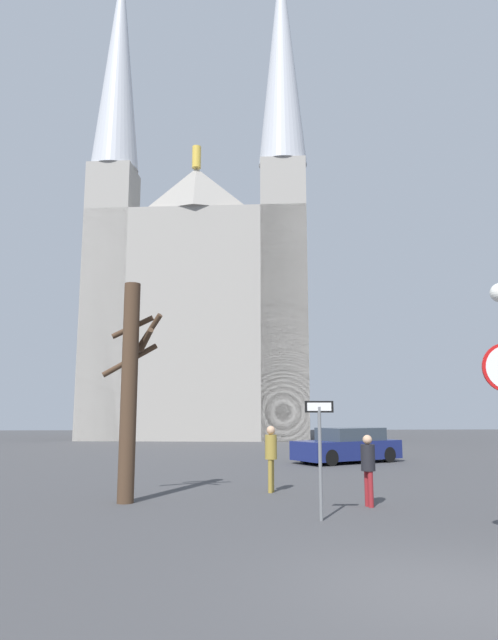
# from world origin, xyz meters

# --- Properties ---
(ground_plane) EXTENTS (120.00, 120.00, 0.00)m
(ground_plane) POSITION_xyz_m (0.00, 0.00, 0.00)
(ground_plane) COLOR #424244
(cathedral) EXTENTS (18.44, 13.31, 41.60)m
(cathedral) POSITION_xyz_m (-3.89, 38.89, 11.95)
(cathedral) COLOR gray
(cathedral) RESTS_ON ground
(one_way_arrow_sign) EXTENTS (0.58, 0.07, 2.32)m
(one_way_arrow_sign) POSITION_xyz_m (-0.69, 4.46, 1.44)
(one_way_arrow_sign) COLOR slate
(one_way_arrow_sign) RESTS_ON ground
(bare_tree) EXTENTS (1.57, 1.07, 5.25)m
(bare_tree) POSITION_xyz_m (-4.84, 6.94, 2.75)
(bare_tree) COLOR #473323
(bare_tree) RESTS_ON ground
(parked_car_near_navy) EXTENTS (4.93, 3.76, 1.44)m
(parked_car_near_navy) POSITION_xyz_m (2.86, 17.02, 0.68)
(parked_car_near_navy) COLOR navy
(parked_car_near_navy) RESTS_ON ground
(pedestrian_walking) EXTENTS (0.32, 0.32, 1.73)m
(pedestrian_walking) POSITION_xyz_m (-1.27, 8.42, 1.05)
(pedestrian_walking) COLOR olive
(pedestrian_walking) RESTS_ON ground
(pedestrian_standing) EXTENTS (0.32, 0.32, 1.58)m
(pedestrian_standing) POSITION_xyz_m (0.70, 6.02, 0.95)
(pedestrian_standing) COLOR maroon
(pedestrian_standing) RESTS_ON ground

